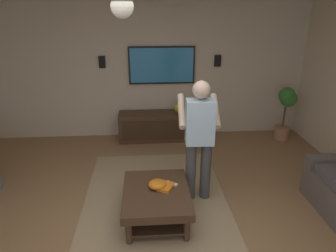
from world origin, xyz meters
name	(u,v)px	position (x,y,z in m)	size (l,w,h in m)	color
ground_plane	(151,239)	(0.00, 0.00, 0.00)	(7.47, 7.47, 0.00)	olive
wall_back_tv	(146,64)	(3.15, 0.00, 1.43)	(0.10, 6.42, 2.86)	#C6B299
area_rug	(156,208)	(0.56, -0.08, 0.01)	(3.05, 1.92, 0.01)	#9E8460
coffee_table	(156,198)	(0.36, -0.08, 0.30)	(1.00, 0.80, 0.40)	#422B1C
media_console	(163,126)	(2.81, -0.31, 0.28)	(0.45, 1.70, 0.55)	#422B1C
tv	(162,65)	(3.05, -0.31, 1.43)	(0.05, 1.26, 0.71)	black
person_standing	(199,135)	(0.79, -0.66, 0.93)	(0.55, 0.55, 1.64)	#3F3F3F
potted_plant_tall	(286,106)	(2.60, -2.65, 0.71)	(0.37, 0.37, 1.07)	#9E6B4C
bowl	(157,184)	(0.43, -0.09, 0.45)	(0.21, 0.21, 0.10)	orange
remote_white	(172,184)	(0.49, -0.28, 0.41)	(0.15, 0.04, 0.02)	white
book	(166,187)	(0.41, -0.19, 0.42)	(0.22, 0.16, 0.04)	orange
vase_round	(180,108)	(2.78, -0.63, 0.66)	(0.22, 0.22, 0.22)	gold
wall_speaker_left	(218,61)	(3.07, -1.38, 1.50)	(0.06, 0.12, 0.22)	black
wall_speaker_right	(102,62)	(3.07, 0.81, 1.50)	(0.06, 0.12, 0.22)	black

